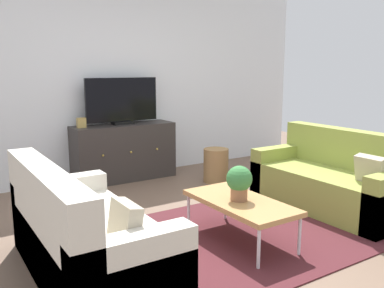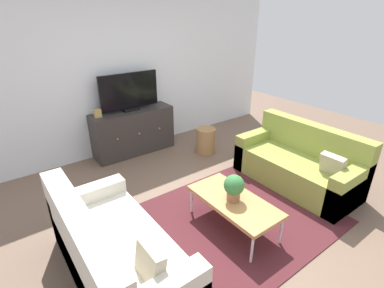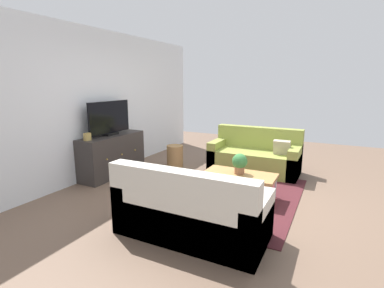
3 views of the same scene
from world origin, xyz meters
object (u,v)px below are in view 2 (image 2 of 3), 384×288
Objects in this scene: coffee_table at (234,202)px; potted_plant at (234,187)px; flat_screen_tv at (129,92)px; wicker_basket at (206,141)px; tv_console at (133,132)px; mantel_clock at (98,113)px; couch_left_side at (111,256)px; couch_right_side at (300,165)px.

potted_plant is (-0.01, 0.00, 0.20)m from coffee_table.
flat_screen_tv is 2.24× the size of wicker_basket.
potted_plant is at bearing -90.23° from flat_screen_tv.
tv_console is 0.74m from mantel_clock.
couch_left_side reaches higher than tv_console.
tv_console reaches higher than coffee_table.
wicker_basket reaches higher than coffee_table.
mantel_clock is (-0.57, 2.51, 0.28)m from potted_plant.
coffee_table is at bearing -76.87° from mantel_clock.
couch_right_side is 5.47× the size of potted_plant.
couch_right_side is (2.87, 0.00, 0.00)m from couch_left_side.
couch_left_side is 1.21× the size of tv_console.
couch_left_side is 1.57× the size of coffee_table.
tv_console is 0.70m from flat_screen_tv.
tv_console is at bearing 121.66° from couch_right_side.
flat_screen_tv is 1.55m from wicker_basket.
tv_console reaches higher than potted_plant.
wicker_basket is (1.00, -0.79, -0.16)m from tv_console.
flat_screen_tv is at bearing 89.77° from potted_plant.
potted_plant is 2.39× the size of mantel_clock.
couch_left_side reaches higher than coffee_table.
couch_right_side is 1.65m from wicker_basket.
coffee_table is 1.06× the size of flat_screen_tv.
couch_right_side is 1.67× the size of flat_screen_tv.
mantel_clock is (-0.58, 0.00, 0.45)m from tv_console.
flat_screen_tv reaches higher than wicker_basket.
wicker_basket is (1.00, -0.81, -0.86)m from flat_screen_tv.
flat_screen_tv reaches higher than coffee_table.
couch_left_side is at bearing -146.61° from wicker_basket.
mantel_clock reaches higher than couch_left_side.
mantel_clock reaches higher than coffee_table.
mantel_clock reaches higher than wicker_basket.
wicker_basket is (0.99, 1.72, -0.13)m from coffee_table.
couch_left_side is 2.57m from mantel_clock.
coffee_table is 2.64m from flat_screen_tv.
couch_left_side reaches higher than wicker_basket.
wicker_basket is at bearing 106.44° from couch_right_side.
potted_plant is 2.59m from mantel_clock.
coffee_table is at bearing -89.91° from tv_console.
flat_screen_tv is 0.63m from mantel_clock.
couch_left_side is at bearing -120.57° from tv_console.
couch_right_side reaches higher than tv_console.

